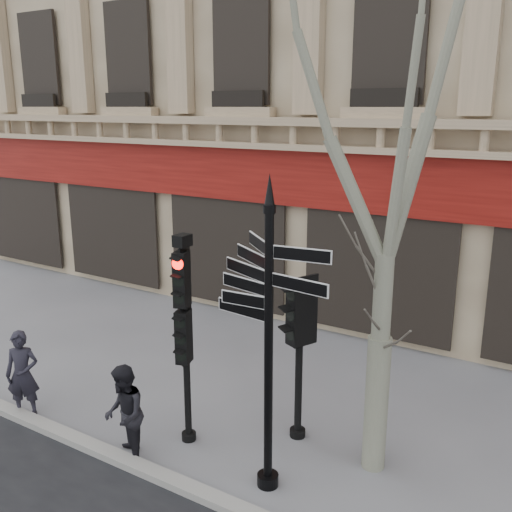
% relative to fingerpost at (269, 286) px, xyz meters
% --- Properties ---
extents(ground, '(80.00, 80.00, 0.00)m').
position_rel_fingerpost_xyz_m(ground, '(-0.52, 0.69, -2.95)').
color(ground, slate).
rests_on(ground, ground).
extents(kerb, '(80.00, 0.25, 0.12)m').
position_rel_fingerpost_xyz_m(kerb, '(-0.52, -0.71, -2.89)').
color(kerb, gray).
rests_on(kerb, ground).
extents(fingerpost, '(2.28, 2.28, 4.39)m').
position_rel_fingerpost_xyz_m(fingerpost, '(0.00, 0.00, 0.00)').
color(fingerpost, black).
rests_on(fingerpost, ground).
extents(traffic_signal_main, '(0.43, 0.36, 3.37)m').
position_rel_fingerpost_xyz_m(traffic_signal_main, '(-1.65, 0.31, -0.82)').
color(traffic_signal_main, black).
rests_on(traffic_signal_main, ground).
extents(traffic_signal_secondary, '(0.53, 0.47, 2.64)m').
position_rel_fingerpost_xyz_m(traffic_signal_secondary, '(-0.22, 1.32, -1.11)').
color(traffic_signal_secondary, black).
rests_on(traffic_signal_secondary, ground).
extents(plane_tree, '(2.99, 2.99, 7.94)m').
position_rel_fingerpost_xyz_m(plane_tree, '(1.10, 1.20, 2.62)').
color(plane_tree, gray).
rests_on(plane_tree, ground).
extents(pedestrian_a, '(0.67, 0.61, 1.54)m').
position_rel_fingerpost_xyz_m(pedestrian_a, '(-4.51, -0.56, -2.18)').
color(pedestrian_a, black).
rests_on(pedestrian_a, ground).
extents(pedestrian_b, '(0.93, 0.94, 1.53)m').
position_rel_fingerpost_xyz_m(pedestrian_b, '(-2.11, -0.61, -2.18)').
color(pedestrian_b, black).
rests_on(pedestrian_b, ground).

